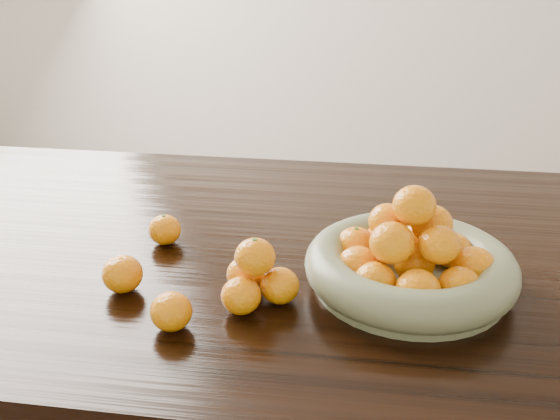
# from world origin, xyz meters

# --- Properties ---
(dining_table) EXTENTS (2.00, 1.00, 0.75)m
(dining_table) POSITION_xyz_m (0.00, 0.00, 0.66)
(dining_table) COLOR black
(dining_table) RESTS_ON ground
(fruit_bowl) EXTENTS (0.36, 0.36, 0.18)m
(fruit_bowl) POSITION_xyz_m (0.23, -0.13, 0.80)
(fruit_bowl) COLOR #6C7354
(fruit_bowl) RESTS_ON dining_table
(orange_pyramid) EXTENTS (0.13, 0.13, 0.11)m
(orange_pyramid) POSITION_xyz_m (-0.02, -0.21, 0.79)
(orange_pyramid) COLOR orange
(orange_pyramid) RESTS_ON dining_table
(loose_orange_0) EXTENTS (0.06, 0.06, 0.06)m
(loose_orange_0) POSITION_xyz_m (-0.24, -0.03, 0.78)
(loose_orange_0) COLOR orange
(loose_orange_0) RESTS_ON dining_table
(loose_orange_1) EXTENTS (0.07, 0.07, 0.06)m
(loose_orange_1) POSITION_xyz_m (-0.25, -0.21, 0.78)
(loose_orange_1) COLOR orange
(loose_orange_1) RESTS_ON dining_table
(loose_orange_2) EXTENTS (0.06, 0.06, 0.06)m
(loose_orange_2) POSITION_xyz_m (-0.14, -0.31, 0.78)
(loose_orange_2) COLOR orange
(loose_orange_2) RESTS_ON dining_table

